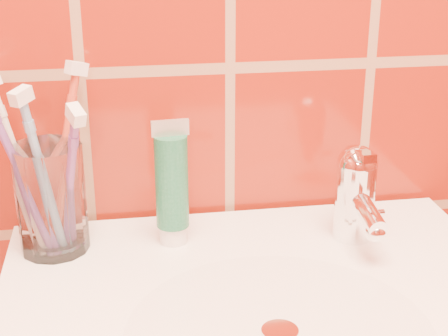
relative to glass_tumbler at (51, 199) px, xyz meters
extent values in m
cylinder|color=silver|center=(0.22, -0.21, -0.06)|extent=(0.30, 0.30, 0.00)
cylinder|color=white|center=(0.22, -0.21, -0.06)|extent=(0.04, 0.04, 0.00)
cylinder|color=white|center=(0.00, 0.00, 0.00)|extent=(0.10, 0.10, 0.13)
cylinder|color=white|center=(0.14, 0.00, -0.05)|extent=(0.03, 0.03, 0.02)
cylinder|color=#155B3C|center=(0.14, 0.00, 0.01)|extent=(0.04, 0.04, 0.11)
cube|color=beige|center=(0.14, 0.00, 0.08)|extent=(0.04, 0.01, 0.02)
cylinder|color=white|center=(0.36, -0.03, -0.02)|extent=(0.05, 0.05, 0.09)
sphere|color=white|center=(0.36, -0.03, 0.03)|extent=(0.05, 0.05, 0.05)
cylinder|color=white|center=(0.36, -0.06, -0.01)|extent=(0.02, 0.09, 0.03)
cube|color=white|center=(0.36, -0.04, 0.05)|extent=(0.02, 0.06, 0.01)
camera|label=1|loc=(0.08, -0.75, 0.33)|focal=55.00mm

